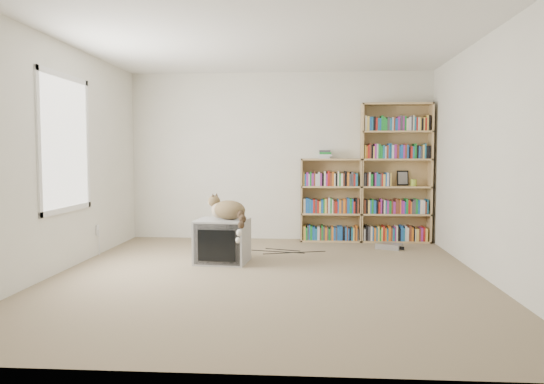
# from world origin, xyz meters

# --- Properties ---
(floor) EXTENTS (4.50, 5.00, 0.01)m
(floor) POSITION_xyz_m (0.00, 0.00, 0.00)
(floor) COLOR gray
(floor) RESTS_ON ground
(wall_back) EXTENTS (4.50, 0.02, 2.50)m
(wall_back) POSITION_xyz_m (0.00, 2.50, 1.25)
(wall_back) COLOR silver
(wall_back) RESTS_ON floor
(wall_front) EXTENTS (4.50, 0.02, 2.50)m
(wall_front) POSITION_xyz_m (0.00, -2.50, 1.25)
(wall_front) COLOR silver
(wall_front) RESTS_ON floor
(wall_left) EXTENTS (0.02, 5.00, 2.50)m
(wall_left) POSITION_xyz_m (-2.25, 0.00, 1.25)
(wall_left) COLOR silver
(wall_left) RESTS_ON floor
(wall_right) EXTENTS (0.02, 5.00, 2.50)m
(wall_right) POSITION_xyz_m (2.25, 0.00, 1.25)
(wall_right) COLOR silver
(wall_right) RESTS_ON floor
(ceiling) EXTENTS (4.50, 5.00, 0.02)m
(ceiling) POSITION_xyz_m (0.00, 0.00, 2.50)
(ceiling) COLOR white
(ceiling) RESTS_ON wall_back
(window) EXTENTS (0.02, 1.22, 1.52)m
(window) POSITION_xyz_m (-2.24, 0.20, 1.40)
(window) COLOR white
(window) RESTS_ON wall_left
(crt_tv) EXTENTS (0.63, 0.59, 0.51)m
(crt_tv) POSITION_xyz_m (-0.58, 0.68, 0.25)
(crt_tv) COLOR #A1A1A4
(crt_tv) RESTS_ON floor
(cat) EXTENTS (0.56, 0.61, 0.50)m
(cat) POSITION_xyz_m (-0.48, 0.64, 0.60)
(cat) COLOR #3D2B19
(cat) RESTS_ON crt_tv
(bookcase_tall) EXTENTS (1.01, 0.30, 2.01)m
(bookcase_tall) POSITION_xyz_m (1.70, 2.36, 0.95)
(bookcase_tall) COLOR tan
(bookcase_tall) RESTS_ON floor
(bookcase_short) EXTENTS (0.89, 0.30, 1.22)m
(bookcase_short) POSITION_xyz_m (0.76, 2.36, 0.55)
(bookcase_short) COLOR tan
(bookcase_short) RESTS_ON floor
(book_stack) EXTENTS (0.22, 0.29, 0.12)m
(book_stack) POSITION_xyz_m (0.67, 2.38, 1.28)
(book_stack) COLOR #AA1C16
(book_stack) RESTS_ON bookcase_short
(green_mug) EXTENTS (0.09, 0.09, 0.10)m
(green_mug) POSITION_xyz_m (1.95, 2.34, 0.87)
(green_mug) COLOR #93B032
(green_mug) RESTS_ON bookcase_tall
(framed_print) EXTENTS (0.17, 0.05, 0.22)m
(framed_print) POSITION_xyz_m (1.81, 2.44, 0.93)
(framed_print) COLOR black
(framed_print) RESTS_ON bookcase_tall
(dvd_player) EXTENTS (0.39, 0.35, 0.07)m
(dvd_player) POSITION_xyz_m (1.53, 1.73, 0.04)
(dvd_player) COLOR #ADADB2
(dvd_player) RESTS_ON floor
(wall_outlet) EXTENTS (0.01, 0.08, 0.13)m
(wall_outlet) POSITION_xyz_m (-2.24, 1.02, 0.32)
(wall_outlet) COLOR silver
(wall_outlet) RESTS_ON wall_left
(floor_cables) EXTENTS (1.20, 0.70, 0.01)m
(floor_cables) POSITION_xyz_m (-0.14, 1.59, 0.00)
(floor_cables) COLOR black
(floor_cables) RESTS_ON floor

